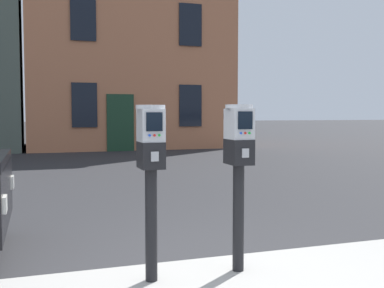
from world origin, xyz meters
name	(u,v)px	position (x,y,z in m)	size (l,w,h in m)	color
ground_plane	(171,286)	(0.00, 0.00, 0.00)	(160.00, 160.00, 0.00)	#28282B
parking_meter_near_kerb	(151,160)	(-0.21, -0.19, 1.05)	(0.22, 0.25, 1.32)	black
parking_meter_twin_adjacent	(239,157)	(0.50, -0.19, 1.05)	(0.22, 0.25, 1.32)	black
townhouse_grey_stucco	(125,37)	(2.76, 16.50, 4.62)	(8.03, 5.64, 9.24)	#B7704C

